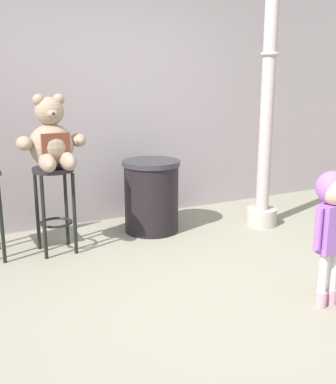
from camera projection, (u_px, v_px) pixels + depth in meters
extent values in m
plane|color=gray|center=(210.00, 293.00, 3.43)|extent=(24.00, 24.00, 0.00)
cube|color=#A09397|center=(101.00, 70.00, 4.97)|extent=(7.76, 0.30, 3.27)
cylinder|color=black|center=(53.00, 169.00, 4.08)|extent=(0.36, 0.36, 0.04)
cylinder|color=black|center=(44.00, 218.00, 4.00)|extent=(0.03, 0.03, 0.75)
cylinder|color=black|center=(74.00, 214.00, 4.12)|extent=(0.03, 0.03, 0.75)
cylinder|color=black|center=(37.00, 210.00, 4.23)|extent=(0.03, 0.03, 0.75)
cylinder|color=black|center=(66.00, 207.00, 4.35)|extent=(0.03, 0.03, 0.75)
torus|color=black|center=(56.00, 222.00, 4.20)|extent=(0.30, 0.30, 0.02)
sphere|color=gray|center=(51.00, 146.00, 4.03)|extent=(0.39, 0.39, 0.39)
cube|color=brown|center=(56.00, 147.00, 3.89)|extent=(0.24, 0.03, 0.23)
sphere|color=gray|center=(49.00, 111.00, 3.96)|extent=(0.25, 0.25, 0.25)
ellipsoid|color=gray|center=(52.00, 114.00, 3.87)|extent=(0.10, 0.08, 0.07)
sphere|color=black|center=(53.00, 114.00, 3.85)|extent=(0.03, 0.03, 0.03)
sphere|color=gray|center=(38.00, 100.00, 3.89)|extent=(0.10, 0.10, 0.10)
sphere|color=gray|center=(59.00, 99.00, 3.97)|extent=(0.10, 0.10, 0.10)
ellipsoid|color=gray|center=(24.00, 143.00, 3.89)|extent=(0.13, 0.22, 0.12)
ellipsoid|color=gray|center=(78.00, 140.00, 4.10)|extent=(0.13, 0.22, 0.12)
ellipsoid|color=gray|center=(47.00, 163.00, 3.86)|extent=(0.13, 0.33, 0.15)
ellipsoid|color=gray|center=(68.00, 161.00, 3.94)|extent=(0.13, 0.33, 0.15)
cylinder|color=#C68E9F|center=(321.00, 299.00, 3.22)|extent=(0.08, 0.08, 0.11)
cylinder|color=silver|center=(323.00, 273.00, 3.17)|extent=(0.06, 0.06, 0.29)
cylinder|color=#C68E9F|center=(331.00, 296.00, 3.26)|extent=(0.08, 0.08, 0.11)
cylinder|color=silver|center=(333.00, 270.00, 3.22)|extent=(0.06, 0.06, 0.29)
cube|color=#985AB8|center=(332.00, 228.00, 3.12)|extent=(0.20, 0.11, 0.34)
cylinder|color=#985AB8|center=(318.00, 229.00, 3.06)|extent=(0.05, 0.05, 0.29)
sphere|color=#D8B293|center=(336.00, 190.00, 3.05)|extent=(0.21, 0.21, 0.21)
sphere|color=#A15DB5|center=(333.00, 188.00, 3.07)|extent=(0.22, 0.22, 0.22)
cylinder|color=black|center=(152.00, 198.00, 4.75)|extent=(0.56, 0.56, 0.69)
cylinder|color=#2D2D33|center=(151.00, 163.00, 4.66)|extent=(0.59, 0.59, 0.05)
cylinder|color=#B1A499|center=(261.00, 217.00, 5.01)|extent=(0.33, 0.33, 0.18)
cylinder|color=#B3A09E|center=(269.00, 69.00, 4.63)|extent=(0.14, 0.14, 2.92)
torus|color=#ADA89E|center=(270.00, 54.00, 4.60)|extent=(0.19, 0.19, 0.04)
cylinder|color=black|center=(1.00, 220.00, 3.90)|extent=(0.03, 0.03, 0.77)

